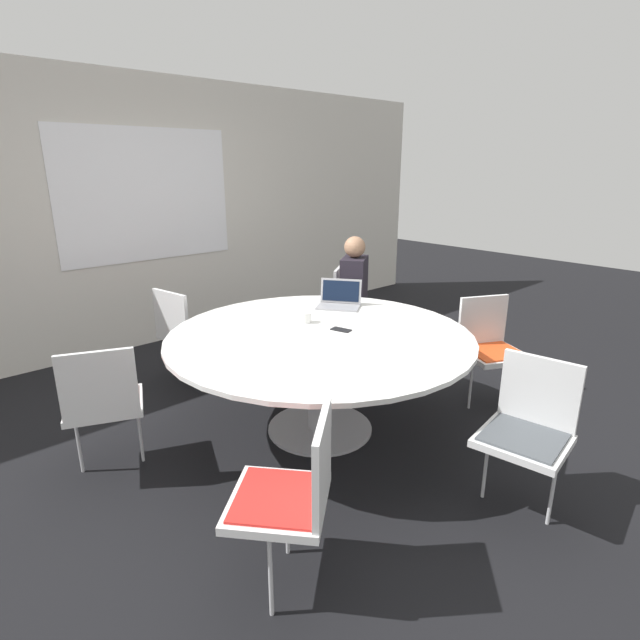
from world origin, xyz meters
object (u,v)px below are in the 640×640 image
chair_3 (293,489)px  chair_5 (490,343)px  person_0 (356,289)px  coffee_cup (306,317)px  chair_4 (529,424)px  laptop (339,300)px  chair_2 (103,398)px  chair_1 (185,328)px  chair_0 (351,301)px  cell_phone (341,330)px

chair_3 → chair_5: bearing=-30.8°
person_0 → coffee_cup: (-1.12, -0.56, 0.07)m
person_0 → chair_5: bearing=58.2°
chair_4 → chair_5: size_ratio=1.00×
laptop → coffee_cup: laptop is taller
chair_2 → chair_1: bearing=64.3°
chair_0 → chair_1: size_ratio=1.00×
chair_2 → chair_4: size_ratio=1.00×
chair_5 → person_0: bearing=-60.2°
chair_1 → chair_2: (-1.00, -0.89, 0.00)m
chair_0 → chair_2: size_ratio=1.00×
chair_4 → cell_phone: bearing=-3.7°
chair_1 → laptop: bearing=32.8°
person_0 → laptop: (-0.63, -0.42, 0.08)m
chair_1 → chair_4: bearing=1.8°
chair_4 → laptop: laptop is taller
chair_0 → chair_1: 1.71m
chair_1 → person_0: 1.64m
chair_4 → chair_5: same height
chair_4 → chair_3: bearing=63.7°
chair_1 → chair_3: 2.44m
chair_0 → chair_4: bearing=30.8°
person_0 → chair_0: bearing=-161.0°
chair_4 → laptop: size_ratio=2.07×
chair_3 → chair_5: 2.35m
chair_3 → laptop: laptop is taller
chair_1 → chair_3: (-0.71, -2.33, 0.00)m
chair_5 → person_0: 1.41m
chair_1 → laptop: size_ratio=2.07×
person_0 → laptop: 0.76m
cell_phone → coffee_cup: bearing=102.5°
chair_0 → chair_5: 1.61m
chair_2 → chair_4: 2.45m
chair_0 → chair_3: same height
chair_5 → laptop: 1.24m
chair_2 → chair_3: 1.47m
chair_5 → chair_3: bearing=36.3°
chair_0 → chair_5: (-0.08, -1.60, 0.00)m
person_0 → chair_1: bearing=-54.5°
coffee_cup → cell_phone: 0.31m
chair_0 → cell_phone: (-1.20, -1.07, 0.23)m
chair_3 → chair_0: bearing=-0.5°
chair_4 → chair_5: bearing=-59.8°
chair_0 → chair_5: size_ratio=1.00×
chair_0 → coffee_cup: chair_0 is taller
chair_5 → chair_2: bearing=4.8°
cell_phone → chair_5: bearing=-25.3°
person_0 → chair_3: bearing=3.7°
chair_1 → coffee_cup: chair_1 is taller
chair_2 → cell_phone: size_ratio=5.59×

